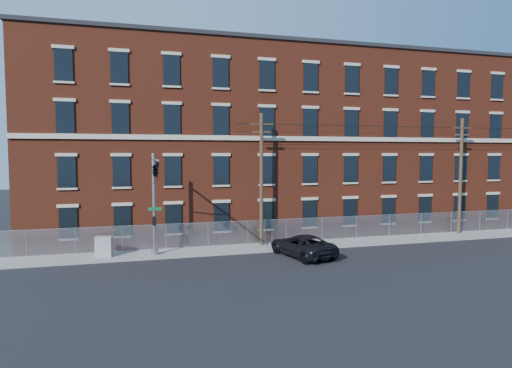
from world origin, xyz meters
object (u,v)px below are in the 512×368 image
object	(u,v)px
traffic_signal_mast	(155,181)
pickup_truck	(302,245)
utility_cabinet	(104,246)
utility_pole_near	(261,177)

from	to	relation	value
traffic_signal_mast	pickup_truck	xyz separation A→B (m)	(9.85, -0.35, -4.63)
traffic_signal_mast	utility_cabinet	size ratio (longest dim) A/B	5.07
utility_pole_near	pickup_truck	world-z (taller)	utility_pole_near
utility_pole_near	traffic_signal_mast	bearing A→B (deg)	-156.86
utility_pole_near	pickup_truck	distance (m)	6.21
traffic_signal_mast	pickup_truck	world-z (taller)	traffic_signal_mast
traffic_signal_mast	utility_pole_near	bearing A→B (deg)	23.14
traffic_signal_mast	utility_pole_near	distance (m)	8.70
pickup_truck	traffic_signal_mast	bearing A→B (deg)	-15.95
traffic_signal_mast	utility_cabinet	distance (m)	6.25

